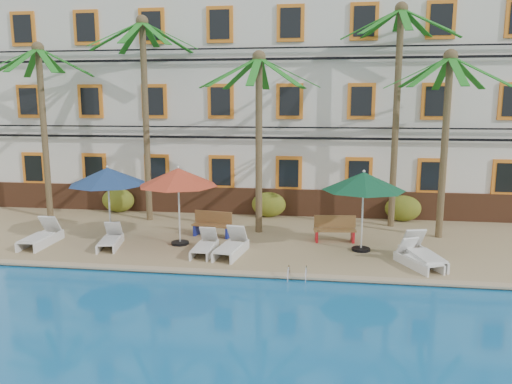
# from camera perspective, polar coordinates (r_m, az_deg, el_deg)

# --- Properties ---
(ground) EXTENTS (100.00, 100.00, 0.00)m
(ground) POSITION_cam_1_polar(r_m,az_deg,el_deg) (15.85, -3.75, -9.01)
(ground) COLOR #384C23
(ground) RESTS_ON ground
(pool_deck) EXTENTS (30.00, 12.00, 0.25)m
(pool_deck) POSITION_cam_1_polar(r_m,az_deg,el_deg) (20.52, -0.90, -4.13)
(pool_deck) COLOR tan
(pool_deck) RESTS_ON ground
(pool_coping) EXTENTS (30.00, 0.35, 0.06)m
(pool_coping) POSITION_cam_1_polar(r_m,az_deg,el_deg) (14.93, -4.48, -9.11)
(pool_coping) COLOR tan
(pool_coping) RESTS_ON pool_deck
(hotel_building) EXTENTS (25.40, 6.44, 10.22)m
(hotel_building) POSITION_cam_1_polar(r_m,az_deg,el_deg) (24.82, 0.88, 10.60)
(hotel_building) COLOR silver
(hotel_building) RESTS_ON pool_deck
(palm_a) EXTENTS (4.51, 4.51, 7.42)m
(palm_a) POSITION_cam_1_polar(r_m,az_deg,el_deg) (23.09, -23.24, 9.05)
(palm_a) COLOR brown
(palm_a) RESTS_ON pool_deck
(palm_b) EXTENTS (4.51, 4.51, 8.40)m
(palm_b) POSITION_cam_1_polar(r_m,az_deg,el_deg) (21.31, -12.60, 11.11)
(palm_b) COLOR brown
(palm_b) RESTS_ON pool_deck
(palm_c) EXTENTS (4.51, 4.51, 6.84)m
(palm_c) POSITION_cam_1_polar(r_m,az_deg,el_deg) (18.80, 0.33, 8.74)
(palm_c) COLOR brown
(palm_c) RESTS_ON pool_deck
(palm_d) EXTENTS (4.51, 4.51, 8.70)m
(palm_d) POSITION_cam_1_polar(r_m,az_deg,el_deg) (20.49, 15.87, 11.49)
(palm_d) COLOR brown
(palm_d) RESTS_ON pool_deck
(palm_e) EXTENTS (4.51, 4.51, 6.80)m
(palm_e) POSITION_cam_1_polar(r_m,az_deg,el_deg) (19.29, 20.94, 8.05)
(palm_e) COLOR brown
(palm_e) RESTS_ON pool_deck
(shrub_left) EXTENTS (1.50, 0.90, 1.10)m
(shrub_left) POSITION_cam_1_polar(r_m,az_deg,el_deg) (23.63, -15.48, -0.91)
(shrub_left) COLOR #1A5117
(shrub_left) RESTS_ON pool_deck
(shrub_mid) EXTENTS (1.50, 0.90, 1.10)m
(shrub_mid) POSITION_cam_1_polar(r_m,az_deg,el_deg) (21.83, 1.46, -1.44)
(shrub_mid) COLOR #1A5117
(shrub_mid) RESTS_ON pool_deck
(shrub_right) EXTENTS (1.50, 0.90, 1.10)m
(shrub_right) POSITION_cam_1_polar(r_m,az_deg,el_deg) (21.94, 16.46, -1.80)
(shrub_right) COLOR #1A5117
(shrub_right) RESTS_ON pool_deck
(umbrella_blue) EXTENTS (2.77, 2.77, 2.77)m
(umbrella_blue) POSITION_cam_1_polar(r_m,az_deg,el_deg) (18.44, -16.58, 1.70)
(umbrella_blue) COLOR black
(umbrella_blue) RESTS_ON pool_deck
(umbrella_red) EXTENTS (2.81, 2.81, 2.80)m
(umbrella_red) POSITION_cam_1_polar(r_m,az_deg,el_deg) (17.48, -8.88, 1.66)
(umbrella_red) COLOR black
(umbrella_red) RESTS_ON pool_deck
(umbrella_green) EXTENTS (2.78, 2.78, 2.77)m
(umbrella_green) POSITION_cam_1_polar(r_m,az_deg,el_deg) (16.90, 12.20, 1.15)
(umbrella_green) COLOR black
(umbrella_green) RESTS_ON pool_deck
(lounger_a) EXTENTS (0.75, 2.00, 0.94)m
(lounger_a) POSITION_cam_1_polar(r_m,az_deg,el_deg) (19.20, -23.34, -4.68)
(lounger_a) COLOR silver
(lounger_a) RESTS_ON pool_deck
(lounger_b) EXTENTS (0.95, 1.80, 0.81)m
(lounger_b) POSITION_cam_1_polar(r_m,az_deg,el_deg) (18.12, -16.29, -5.24)
(lounger_b) COLOR silver
(lounger_b) RESTS_ON pool_deck
(lounger_c) EXTENTS (0.61, 1.71, 0.81)m
(lounger_c) POSITION_cam_1_polar(r_m,az_deg,el_deg) (16.75, -5.86, -6.14)
(lounger_c) COLOR silver
(lounger_c) RESTS_ON pool_deck
(lounger_d) EXTENTS (0.94, 1.98, 0.90)m
(lounger_d) POSITION_cam_1_polar(r_m,az_deg,el_deg) (16.52, -2.83, -6.22)
(lounger_d) COLOR silver
(lounger_d) RESTS_ON pool_deck
(lounger_e) EXTENTS (1.32, 1.83, 0.82)m
(lounger_e) POSITION_cam_1_polar(r_m,az_deg,el_deg) (16.13, 17.99, -7.23)
(lounger_e) COLOR silver
(lounger_e) RESTS_ON pool_deck
(lounger_f) EXTENTS (1.24, 2.19, 0.98)m
(lounger_f) POSITION_cam_1_polar(r_m,az_deg,el_deg) (16.47, 18.41, -6.71)
(lounger_f) COLOR silver
(lounger_f) RESTS_ON pool_deck
(bench_left) EXTENTS (1.56, 0.73, 0.93)m
(bench_left) POSITION_cam_1_polar(r_m,az_deg,el_deg) (18.82, -4.94, -3.63)
(bench_left) COLOR olive
(bench_left) RESTS_ON pool_deck
(bench_right) EXTENTS (1.54, 0.63, 0.93)m
(bench_right) POSITION_cam_1_polar(r_m,az_deg,el_deg) (18.27, 8.96, -4.14)
(bench_right) COLOR olive
(bench_right) RESTS_ON pool_deck
(pool_ladder) EXTENTS (0.54, 0.74, 0.74)m
(pool_ladder) POSITION_cam_1_polar(r_m,az_deg,el_deg) (14.53, 4.73, -9.79)
(pool_ladder) COLOR silver
(pool_ladder) RESTS_ON ground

